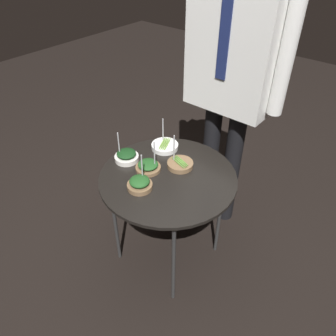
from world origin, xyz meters
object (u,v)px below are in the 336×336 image
serving_cart (168,182)px  bowl_spinach_front_left (148,166)px  bowl_asparagus_far_rim (165,146)px  bowl_spinach_front_right (126,156)px  bowl_spinach_back_left (140,184)px  bowl_asparagus_center (180,164)px  waiter_figure (233,66)px

serving_cart → bowl_spinach_front_left: 0.13m
bowl_spinach_front_left → bowl_asparagus_far_rim: 0.22m
bowl_spinach_front_right → bowl_asparagus_far_rim: 0.24m
bowl_spinach_back_left → bowl_asparagus_far_rim: bowl_spinach_back_left is taller
bowl_asparagus_center → bowl_spinach_front_right: size_ratio=1.06×
serving_cart → bowl_spinach_back_left: bowl_spinach_back_left is taller
bowl_asparagus_far_rim → waiter_figure: size_ratio=0.10×
bowl_asparagus_center → bowl_spinach_front_left: size_ratio=1.01×
serving_cart → bowl_spinach_front_right: size_ratio=4.16×
bowl_asparagus_far_rim → waiter_figure: 0.56m
bowl_asparagus_center → waiter_figure: (0.02, 0.41, 0.42)m
bowl_spinach_back_left → bowl_spinach_front_right: bearing=150.5°
bowl_asparagus_center → bowl_asparagus_far_rim: bowl_asparagus_center is taller
bowl_spinach_front_left → waiter_figure: (0.13, 0.54, 0.41)m
bowl_spinach_front_left → bowl_spinach_front_right: bearing=-175.6°
serving_cart → waiter_figure: bearing=88.1°
bowl_asparagus_far_rim → waiter_figure: (0.19, 0.33, 0.42)m
serving_cart → bowl_asparagus_far_rim: 0.26m
bowl_spinach_back_left → bowl_asparagus_far_rim: bearing=110.5°
waiter_figure → bowl_spinach_back_left: bearing=-95.3°
serving_cart → bowl_spinach_front_left: (-0.11, -0.03, 0.06)m
bowl_asparagus_center → waiter_figure: size_ratio=0.11×
bowl_asparagus_center → bowl_spinach_front_right: (-0.26, -0.14, 0.01)m
serving_cart → bowl_spinach_front_left: bearing=-166.0°
bowl_spinach_back_left → bowl_spinach_front_left: 0.15m
serving_cart → bowl_asparagus_far_rim: (-0.17, 0.18, 0.06)m
serving_cart → bowl_asparagus_center: 0.12m
bowl_spinach_front_left → bowl_asparagus_far_rim: size_ratio=1.05×
bowl_asparagus_far_rim → serving_cart: bearing=-46.1°
bowl_asparagus_far_rim → bowl_asparagus_center: bearing=-24.7°
bowl_spinach_back_left → bowl_spinach_front_left: bowl_spinach_front_left is taller
bowl_spinach_back_left → bowl_asparagus_far_rim: (-0.13, 0.34, -0.01)m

